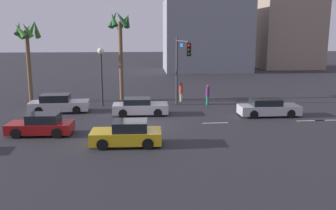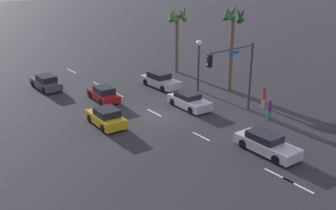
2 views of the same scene
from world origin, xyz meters
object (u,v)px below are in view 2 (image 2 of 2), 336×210
Objects in this scene: car_2 at (189,101)px; car_3 at (104,94)px; car_4 at (46,83)px; palm_tree_0 at (233,26)px; traffic_signal at (237,68)px; car_0 at (266,144)px; pedestrian_0 at (264,97)px; car_1 at (106,117)px; pedestrian_1 at (269,108)px; car_5 at (160,80)px; palm_tree_1 at (177,22)px; streetlamp at (199,55)px.

car_3 is at bearing -140.64° from car_2.
palm_tree_0 reaches higher than car_4.
car_3 is 12.62m from traffic_signal.
car_3 reaches higher than car_0.
palm_tree_0 is at bearing 164.99° from pedestrian_0.
pedestrian_1 is at bearing 58.17° from car_1.
car_3 is 0.86× the size of car_5.
car_2 is at bearing 32.19° from car_4.
traffic_signal is 3.20× the size of pedestrian_1.
car_1 is 0.48× the size of palm_tree_0.
palm_tree_0 is (4.62, 11.93, 5.77)m from car_3.
car_4 is 21.58m from pedestrian_0.
palm_tree_1 is (-16.18, 3.09, 4.84)m from pedestrian_1.
streetlamp reaches higher than car_3.
pedestrian_1 is at bearing -40.78° from pedestrian_0.
car_3 is at bearing -166.93° from car_0.
car_4 is at bearing -155.77° from car_3.
car_4 is 0.75× the size of traffic_signal.
palm_tree_0 is at bearing 52.94° from car_4.
streetlamp is (-13.15, 5.26, 3.04)m from car_0.
traffic_signal is at bearing -18.15° from palm_tree_1.
car_5 is at bearing -133.57° from palm_tree_0.
car_0 is at bearing 30.79° from car_1.
palm_tree_0 reaches higher than car_3.
streetlamp is 2.79× the size of pedestrian_0.
car_3 is 7.30m from car_4.
car_3 is 0.48× the size of palm_tree_0.
car_0 is 9.99m from car_2.
car_3 is 0.79× the size of streetlamp.
traffic_signal reaches higher than pedestrian_1.
car_2 is 0.85× the size of streetlamp.
car_4 reaches higher than car_2.
pedestrian_1 is (6.12, 3.44, 0.37)m from car_2.
pedestrian_0 reaches higher than car_2.
palm_tree_1 is (-3.79, 11.67, 5.21)m from car_3.
car_4 is 0.52× the size of palm_tree_0.
streetlamp is at bearing 129.99° from car_2.
car_4 is at bearing -141.54° from pedestrian_0.
car_5 is (6.34, 9.74, 0.02)m from car_4.
car_1 is 0.79× the size of streetlamp.
car_0 is 1.07× the size of car_2.
palm_tree_0 is at bearing 156.62° from pedestrian_1.
car_5 is at bearing 166.29° from car_2.
car_4 is at bearing -178.34° from car_1.
traffic_signal is 0.77× the size of palm_tree_1.
car_1 is 2.19× the size of pedestrian_1.
traffic_signal reaches higher than car_2.
pedestrian_1 is at bearing 34.70° from car_3.
car_2 is 7.03m from pedestrian_1.
car_3 is 0.68× the size of traffic_signal.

